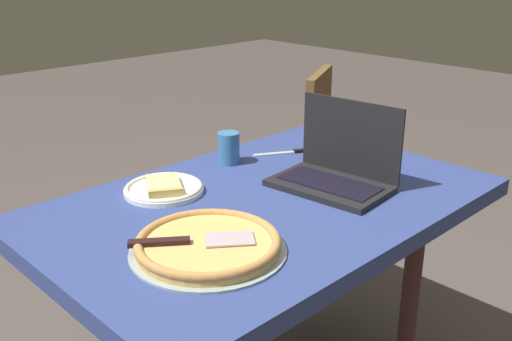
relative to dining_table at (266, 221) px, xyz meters
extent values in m
cube|color=navy|center=(0.00, 0.00, 0.05)|extent=(1.28, 0.83, 0.05)
cylinder|color=#3D221F|center=(0.31, -0.31, -0.32)|extent=(0.05, 0.05, 0.68)
cylinder|color=#3D221F|center=(-0.31, 0.31, -0.32)|extent=(0.05, 0.05, 0.68)
cylinder|color=#3D221F|center=(0.31, 0.31, -0.32)|extent=(0.05, 0.05, 0.68)
cube|color=black|center=(0.18, -0.08, 0.08)|extent=(0.24, 0.36, 0.02)
cube|color=black|center=(0.18, -0.08, 0.09)|extent=(0.16, 0.31, 0.00)
cube|color=black|center=(0.29, -0.07, 0.20)|extent=(0.04, 0.33, 0.23)
cube|color=#3F4C92|center=(0.29, -0.07, 0.20)|extent=(0.03, 0.30, 0.20)
cylinder|color=white|center=(-0.18, 0.24, 0.08)|extent=(0.23, 0.23, 0.01)
torus|color=white|center=(-0.18, 0.24, 0.09)|extent=(0.22, 0.22, 0.01)
cube|color=#F1BB7F|center=(-0.18, 0.24, 0.10)|extent=(0.15, 0.17, 0.02)
cube|color=tan|center=(-0.22, 0.18, 0.10)|extent=(0.09, 0.06, 0.03)
cylinder|color=#92A5A5|center=(-0.32, -0.13, 0.07)|extent=(0.37, 0.37, 0.01)
cylinder|color=#DBAC5C|center=(-0.32, -0.13, 0.09)|extent=(0.33, 0.33, 0.02)
torus|color=#BC8348|center=(-0.32, -0.13, 0.10)|extent=(0.34, 0.34, 0.02)
cube|color=#B6A6AD|center=(-0.28, -0.16, 0.10)|extent=(0.13, 0.12, 0.00)
cube|color=black|center=(-0.41, -0.06, 0.10)|extent=(0.13, 0.10, 0.01)
cube|color=#B5C1BC|center=(0.31, 0.24, 0.07)|extent=(0.17, 0.11, 0.00)
cube|color=black|center=(0.40, 0.19, 0.08)|extent=(0.10, 0.07, 0.01)
cylinder|color=teal|center=(0.12, 0.29, 0.12)|extent=(0.07, 0.07, 0.10)
cylinder|color=#4E2A10|center=(0.12, 0.29, 0.15)|extent=(0.06, 0.06, 0.01)
cube|color=brown|center=(0.83, 0.74, -0.20)|extent=(0.56, 0.56, 0.04)
cube|color=brown|center=(0.91, 0.57, 0.02)|extent=(0.36, 0.21, 0.41)
cylinder|color=brown|center=(0.90, 0.99, -0.44)|extent=(0.03, 0.03, 0.43)
cylinder|color=brown|center=(0.58, 0.82, -0.44)|extent=(0.03, 0.03, 0.43)
cylinder|color=brown|center=(1.08, 0.66, -0.44)|extent=(0.03, 0.03, 0.43)
cylinder|color=brown|center=(0.75, 0.49, -0.44)|extent=(0.03, 0.03, 0.43)
camera|label=1|loc=(-1.08, -1.07, 0.72)|focal=41.12mm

